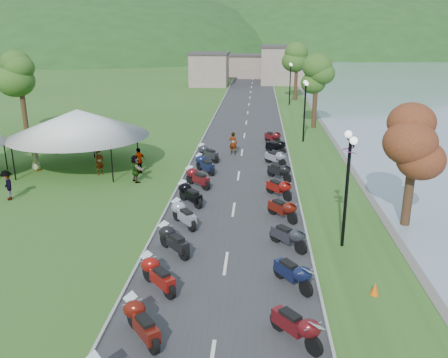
{
  "coord_description": "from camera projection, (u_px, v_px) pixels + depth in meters",
  "views": [
    {
      "loc": [
        1.19,
        -1.31,
        9.19
      ],
      "look_at": [
        -0.6,
        23.24,
        1.3
      ],
      "focal_mm": 38.0,
      "sensor_mm": 36.0,
      "label": 1
    }
  ],
  "objects": [
    {
      "name": "road",
      "position": [
        244.0,
        136.0,
        42.12
      ],
      "size": [
        7.0,
        120.0,
        0.02
      ],
      "primitive_type": "cube",
      "color": "#343437",
      "rests_on": "ground"
    },
    {
      "name": "pedestrian_a",
      "position": [
        101.0,
        174.0,
        31.03
      ],
      "size": [
        0.72,
        0.74,
        1.65
      ],
      "primitive_type": "imported",
      "rotation": [
        0.0,
        0.0,
        0.87
      ],
      "color": "slate",
      "rests_on": "ground"
    },
    {
      "name": "pedestrian_c",
      "position": [
        9.0,
        200.0,
        26.52
      ],
      "size": [
        1.01,
        1.15,
        1.69
      ],
      "primitive_type": "imported",
      "rotation": [
        0.0,
        0.0,
        5.35
      ],
      "color": "slate",
      "rests_on": "ground"
    },
    {
      "name": "hills_backdrop",
      "position": [
        257.0,
        51.0,
        194.08
      ],
      "size": [
        360.0,
        120.0,
        76.0
      ],
      "primitive_type": null,
      "color": "#285621",
      "rests_on": "ground"
    },
    {
      "name": "tree_lakeside",
      "position": [
        413.0,
        160.0,
        22.18
      ],
      "size": [
        2.35,
        2.35,
        6.53
      ],
      "primitive_type": null,
      "color": "#3E6D23",
      "rests_on": "ground"
    },
    {
      "name": "moto_row_right",
      "position": [
        284.0,
        222.0,
        22.1
      ],
      "size": [
        2.6,
        38.29,
        1.1
      ],
      "primitive_type": null,
      "color": "#331411",
      "rests_on": "ground"
    },
    {
      "name": "moto_row_left",
      "position": [
        150.0,
        298.0,
        15.85
      ],
      "size": [
        2.6,
        40.54,
        1.1
      ],
      "primitive_type": null,
      "color": "#331411",
      "rests_on": "ground"
    },
    {
      "name": "far_building",
      "position": [
        241.0,
        67.0,
        84.23
      ],
      "size": [
        18.0,
        16.0,
        5.0
      ],
      "primitive_type": "cube",
      "color": "gray",
      "rests_on": "ground"
    },
    {
      "name": "vendor_tent_main",
      "position": [
        79.0,
        139.0,
        32.08
      ],
      "size": [
        6.29,
        6.29,
        4.0
      ],
      "primitive_type": null,
      "color": "white",
      "rests_on": "ground"
    },
    {
      "name": "pedestrian_b",
      "position": [
        96.0,
        157.0,
        35.21
      ],
      "size": [
        0.8,
        0.52,
        1.53
      ],
      "primitive_type": "imported",
      "rotation": [
        0.0,
        0.0,
        2.99
      ],
      "color": "slate",
      "rests_on": "ground"
    }
  ]
}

